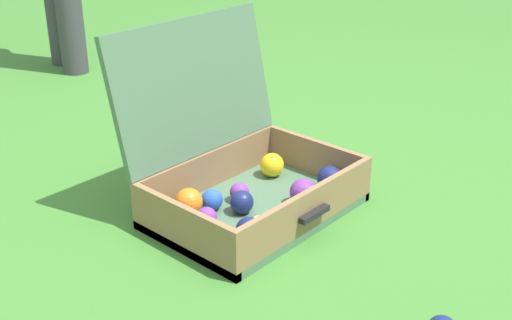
# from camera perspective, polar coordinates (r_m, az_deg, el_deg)

# --- Properties ---
(ground_plane) EXTENTS (16.00, 16.00, 0.00)m
(ground_plane) POSITION_cam_1_polar(r_m,az_deg,el_deg) (1.86, 1.86, -5.33)
(ground_plane) COLOR #3D7A2D
(open_suitcase) EXTENTS (0.57, 0.51, 0.52)m
(open_suitcase) POSITION_cam_1_polar(r_m,az_deg,el_deg) (1.88, -1.29, -1.02)
(open_suitcase) COLOR #4C7051
(open_suitcase) RESTS_ON ground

